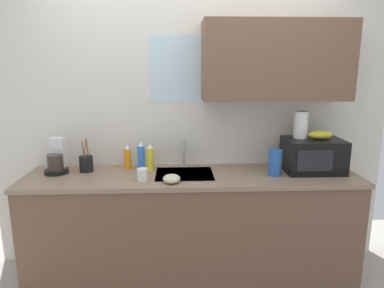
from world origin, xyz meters
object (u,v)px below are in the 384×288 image
at_px(banana_bunch, 321,135).
at_px(coffee_maker, 57,160).
at_px(microwave, 313,155).
at_px(dish_soap_bottle_orange, 128,158).
at_px(dish_soap_bottle_blue, 141,157).
at_px(cereal_canister, 275,163).
at_px(dish_soap_bottle_yellow, 150,158).
at_px(utensil_crock, 86,163).
at_px(small_bowl, 172,179).
at_px(mug_white, 142,175).
at_px(paper_towel_roll, 301,125).

xyz_separation_m(banana_bunch, coffee_maker, (-2.14, 0.06, -0.20)).
bearing_deg(microwave, dish_soap_bottle_orange, 175.12).
height_order(dish_soap_bottle_blue, dish_soap_bottle_orange, dish_soap_bottle_blue).
height_order(microwave, dish_soap_bottle_blue, microwave).
xyz_separation_m(dish_soap_bottle_blue, cereal_canister, (1.07, -0.20, -0.01)).
xyz_separation_m(dish_soap_bottle_yellow, cereal_canister, (1.00, -0.19, -0.00)).
relative_size(banana_bunch, utensil_crock, 0.71).
xyz_separation_m(coffee_maker, small_bowl, (0.93, -0.31, -0.07)).
bearing_deg(small_bowl, mug_white, 164.74).
xyz_separation_m(paper_towel_roll, coffee_maker, (-1.99, 0.01, -0.28)).
bearing_deg(paper_towel_roll, dish_soap_bottle_yellow, 178.06).
relative_size(microwave, dish_soap_bottle_orange, 2.19).
distance_m(cereal_canister, mug_white, 1.04).
distance_m(coffee_maker, dish_soap_bottle_orange, 0.57).
bearing_deg(dish_soap_bottle_orange, small_bowl, -45.45).
xyz_separation_m(dish_soap_bottle_yellow, utensil_crock, (-0.52, -0.02, -0.03)).
bearing_deg(mug_white, cereal_canister, 4.97).
bearing_deg(cereal_canister, dish_soap_bottle_yellow, 169.09).
height_order(cereal_canister, mug_white, cereal_canister).
height_order(coffee_maker, dish_soap_bottle_blue, coffee_maker).
bearing_deg(banana_bunch, mug_white, -172.41).
bearing_deg(cereal_canister, microwave, 16.17).
distance_m(dish_soap_bottle_blue, small_bowl, 0.44).
relative_size(dish_soap_bottle_yellow, dish_soap_bottle_orange, 1.07).
height_order(microwave, small_bowl, microwave).
distance_m(banana_bunch, utensil_crock, 1.92).
height_order(dish_soap_bottle_yellow, dish_soap_bottle_orange, dish_soap_bottle_yellow).
distance_m(paper_towel_roll, coffee_maker, 2.01).
height_order(utensil_crock, small_bowl, utensil_crock).
bearing_deg(mug_white, coffee_maker, 160.83).
xyz_separation_m(coffee_maker, dish_soap_bottle_blue, (0.68, 0.04, 0.01)).
bearing_deg(small_bowl, cereal_canister, 10.43).
height_order(cereal_canister, small_bowl, cereal_canister).
height_order(microwave, utensil_crock, utensil_crock).
xyz_separation_m(microwave, dish_soap_bottle_blue, (-1.41, 0.10, -0.02)).
xyz_separation_m(dish_soap_bottle_blue, small_bowl, (0.26, -0.35, -0.08)).
distance_m(coffee_maker, dish_soap_bottle_blue, 0.68).
height_order(dish_soap_bottle_blue, cereal_canister, dish_soap_bottle_blue).
relative_size(banana_bunch, dish_soap_bottle_yellow, 0.89).
relative_size(microwave, utensil_crock, 1.63).
height_order(cereal_canister, utensil_crock, utensil_crock).
relative_size(dish_soap_bottle_yellow, utensil_crock, 0.79).
xyz_separation_m(banana_bunch, cereal_canister, (-0.39, -0.10, -0.20)).
relative_size(paper_towel_roll, utensil_crock, 0.78).
distance_m(mug_white, utensil_crock, 0.55).
bearing_deg(microwave, utensil_crock, 177.80).
distance_m(banana_bunch, cereal_canister, 0.45).
height_order(coffee_maker, dish_soap_bottle_orange, coffee_maker).
bearing_deg(dish_soap_bottle_blue, banana_bunch, -3.82).
height_order(paper_towel_roll, utensil_crock, paper_towel_roll).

